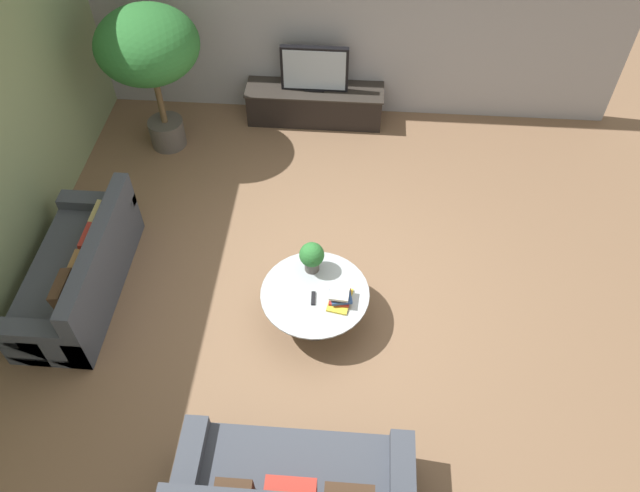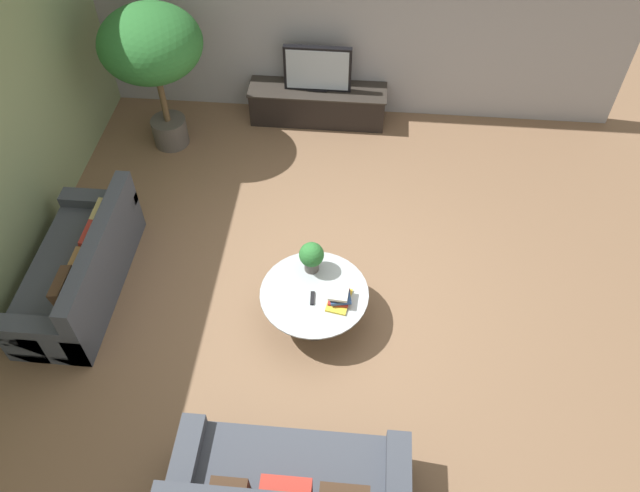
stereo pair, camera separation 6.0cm
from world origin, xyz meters
TOP-DOWN VIEW (x-y plane):
  - ground_plane at (0.00, 0.00)m, footprint 24.00×24.00m
  - back_wall_stone at (0.00, 3.26)m, footprint 7.40×0.12m
  - media_console at (-0.30, 2.94)m, footprint 1.86×0.50m
  - television at (-0.30, 2.94)m, footprint 0.89×0.13m
  - coffee_table at (-0.03, -0.40)m, footprint 1.09×1.09m
  - couch_by_wall at (-2.51, -0.23)m, footprint 0.84×1.94m
  - couch_near_entry at (-0.04, -2.31)m, footprint 1.92×0.84m
  - potted_palm_tall at (-2.20, 2.26)m, footprint 1.23×1.23m
  - potted_plant_tabletop at (-0.08, -0.09)m, footprint 0.25×0.25m
  - book_stack at (0.22, -0.47)m, footprint 0.26×0.35m
  - remote_black at (-0.04, -0.47)m, footprint 0.05×0.16m

SIDE VIEW (x-z plane):
  - ground_plane at x=0.00m, z-range 0.00..0.00m
  - media_console at x=-0.30m, z-range 0.01..0.51m
  - couch_near_entry at x=-0.04m, z-range -0.13..0.71m
  - coffee_table at x=-0.03m, z-range 0.08..0.49m
  - couch_by_wall at x=-2.51m, z-range -0.13..0.71m
  - remote_black at x=-0.04m, z-range 0.41..0.43m
  - book_stack at x=0.22m, z-range 0.40..0.54m
  - potted_plant_tabletop at x=-0.08m, z-range 0.43..0.79m
  - television at x=-0.30m, z-range 0.49..1.12m
  - potted_palm_tall at x=-2.20m, z-range 0.45..2.35m
  - back_wall_stone at x=0.00m, z-range 0.00..3.00m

